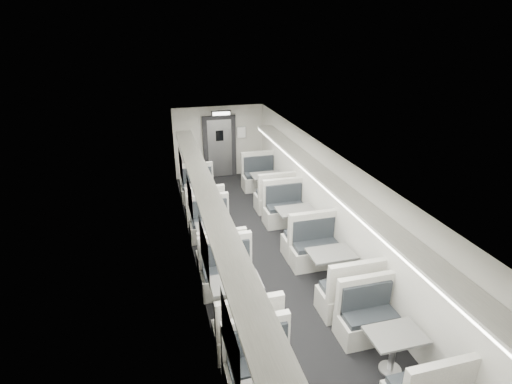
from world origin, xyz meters
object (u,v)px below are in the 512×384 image
booth_right_b (296,224)px  booth_right_d (393,352)px  booth_left_b (215,239)px  booth_left_a (201,198)px  exit_sign (221,113)px  booth_left_c (236,299)px  passenger (208,197)px  vestibule_door (220,147)px  booth_right_a (267,186)px  booth_right_c (330,269)px

booth_right_b → booth_right_d: (0.00, -4.20, -0.03)m
booth_right_d → booth_left_b: bearing=116.6°
booth_left_a → exit_sign: size_ratio=3.27×
booth_left_b → booth_left_c: bearing=-90.0°
booth_left_c → passenger: bearing=88.6°
passenger → vestibule_door: bearing=59.0°
booth_right_b → exit_sign: 4.73m
booth_right_a → vestibule_door: vestibule_door is taller
booth_right_c → exit_sign: bearing=99.1°
booth_left_b → booth_left_a: bearing=90.0°
booth_right_d → exit_sign: bearing=96.8°
booth_right_d → vestibule_door: (-1.00, 8.92, 0.68)m
booth_right_b → booth_left_b: bearing=-174.2°
booth_right_a → booth_right_c: bearing=-90.0°
booth_left_b → booth_right_c: size_ratio=0.93×
booth_right_a → booth_right_d: (0.00, -6.69, -0.03)m
booth_left_b → booth_right_d: (2.00, -4.00, -0.00)m
booth_left_c → vestibule_door: bearing=82.0°
passenger → exit_sign: 3.32m
passenger → booth_left_c: bearing=-106.9°
booth_right_c → booth_right_d: size_ratio=1.08×
booth_right_d → vestibule_door: size_ratio=0.96×
booth_right_a → booth_left_c: bearing=-112.2°
booth_left_a → vestibule_door: 2.79m
booth_left_c → booth_right_b: bearing=50.5°
booth_left_a → booth_left_b: size_ratio=1.00×
booth_right_d → booth_right_b: bearing=90.0°
booth_right_c → passenger: (-1.91, 3.43, 0.32)m
vestibule_door → exit_sign: bearing=-90.0°
booth_left_c → booth_right_a: bearing=67.8°
booth_right_a → booth_right_d: 6.69m
passenger → booth_right_c: bearing=-76.5°
booth_right_b → exit_sign: (-1.00, 4.23, 1.89)m
booth_right_b → exit_sign: size_ratio=3.56×
booth_right_b → booth_right_c: bearing=-90.0°
booth_left_a → vestibule_door: size_ratio=0.96×
booth_right_a → exit_sign: size_ratio=3.53×
booth_left_a → passenger: bearing=-82.9°
vestibule_door → exit_sign: 1.33m
booth_right_c → booth_left_a: bearing=115.5°
booth_left_a → booth_left_b: 2.40m
booth_right_b → booth_left_a: bearing=132.3°
booth_left_a → booth_right_c: size_ratio=0.93×
booth_right_a → booth_right_c: size_ratio=1.00×
passenger → vestibule_door: (0.91, 3.28, 0.33)m
booth_right_a → booth_left_b: bearing=-126.7°
booth_left_b → vestibule_door: size_ratio=0.96×
booth_right_a → passenger: size_ratio=1.54×
booth_right_b → passenger: 2.41m
booth_left_a → booth_left_c: (0.00, -4.62, 0.02)m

